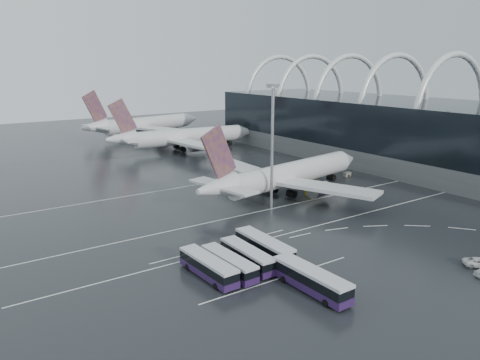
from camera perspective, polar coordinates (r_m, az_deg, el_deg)
ground at (r=98.36m, az=9.76°, el=-4.89°), size 420.00×420.00×0.00m
terminal at (r=154.88m, az=21.33°, el=5.43°), size 42.00×160.00×34.90m
lane_marking_near at (r=97.03m, az=10.58°, el=-5.19°), size 120.00×0.25×0.01m
lane_marking_mid at (r=106.79m, az=5.28°, el=-3.20°), size 120.00×0.25×0.01m
lane_marking_far at (r=128.69m, az=-2.70°, el=-0.15°), size 120.00×0.25×0.01m
bus_bay_line_south at (r=72.40m, az=4.78°, el=-11.88°), size 28.00×0.25×0.01m
bus_bay_line_north at (r=84.27m, az=-2.17°, el=-7.97°), size 28.00×0.25×0.01m
airliner_main at (r=114.82m, az=5.54°, el=0.54°), size 57.16×49.53×19.39m
airliner_gate_b at (r=174.02m, az=-7.08°, el=5.19°), size 57.69×51.65×20.02m
airliner_gate_c at (r=209.75m, az=-11.81°, el=6.59°), size 59.34×53.85×21.23m
bus_row_near_a at (r=72.08m, az=-3.89°, el=-10.49°), size 3.34×12.67×3.10m
bus_row_near_b at (r=73.21m, az=-1.38°, el=-10.13°), size 3.14×12.08×2.96m
bus_row_near_c at (r=75.71m, az=0.90°, el=-9.25°), size 3.17×12.29×3.01m
bus_row_near_d at (r=79.01m, az=2.97°, el=-8.12°), size 3.50×13.43×3.28m
bus_row_far_b at (r=68.49m, az=8.69°, el=-11.90°), size 3.37×13.56×3.33m
van_curve_a at (r=84.98m, az=27.18°, el=-8.91°), size 5.38×4.88×1.39m
floodlight_mast at (r=102.30m, az=3.97°, el=5.92°), size 2.09×2.09×27.29m
gse_cart_belly_a at (r=123.01m, az=9.57°, el=-0.76°), size 1.92×1.14×1.05m
gse_cart_belly_b at (r=131.63m, az=8.40°, el=0.31°), size 2.27×1.34×1.24m
gse_cart_belly_c at (r=116.77m, az=8.52°, el=-1.47°), size 2.32×1.37×1.26m
gse_cart_belly_d at (r=137.50m, az=12.92°, el=0.69°), size 2.27×1.34×1.24m
gse_cart_belly_e at (r=129.70m, az=6.54°, el=0.19°), size 2.51×1.48×1.37m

